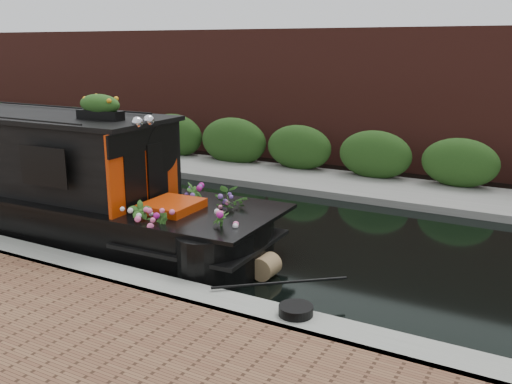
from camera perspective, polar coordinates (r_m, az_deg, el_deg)
The scene contains 7 objects.
ground at distance 11.82m, azimuth -5.96°, elevation -2.99°, with size 80.00×80.00×0.00m, color black.
near_bank_coping at distance 9.49m, azimuth -17.61°, elevation -8.13°, with size 40.00×0.60×0.50m, color gray.
far_bank_path at distance 15.30m, azimuth 3.12°, elevation 1.15°, with size 40.00×2.40×0.34m, color slate.
far_hedge at distance 16.10m, azimuth 4.54°, elevation 1.80°, with size 40.00×1.10×2.80m, color #214216.
far_brick_wall at distance 17.98m, azimuth 7.37°, elevation 3.08°, with size 40.00×1.00×8.00m, color #50221B.
rope_fender at distance 8.97m, azimuth 1.01°, elevation -7.47°, with size 0.37×0.37×0.39m, color olive.
coiled_mooring_rope at distance 7.33m, azimuth 4.00°, elevation -11.71°, with size 0.44×0.44×0.12m, color black.
Camera 1 is at (6.56, -9.16, 3.56)m, focal length 40.00 mm.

